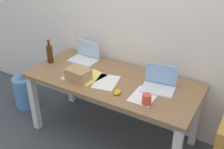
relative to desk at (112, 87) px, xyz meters
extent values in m
plane|color=#42474C|center=(0.00, 0.00, -0.63)|extent=(8.00, 8.00, 0.00)
cube|color=silver|center=(0.00, 0.44, 0.67)|extent=(5.20, 0.08, 2.60)
cube|color=olive|center=(0.00, 0.00, 0.07)|extent=(1.74, 0.77, 0.04)
cube|color=silver|center=(-0.81, -0.32, -0.29)|extent=(0.07, 0.07, 0.68)
cube|color=silver|center=(-0.81, 0.32, -0.29)|extent=(0.07, 0.07, 0.68)
cube|color=silver|center=(0.81, 0.32, -0.29)|extent=(0.07, 0.07, 0.68)
cube|color=silver|center=(-0.48, 0.18, 0.10)|extent=(0.31, 0.21, 0.02)
cube|color=silver|center=(-0.48, 0.28, 0.21)|extent=(0.31, 0.02, 0.20)
cube|color=silver|center=(0.48, 0.02, 0.10)|extent=(0.33, 0.24, 0.02)
cube|color=#8CB7EA|center=(0.46, 0.12, 0.21)|extent=(0.30, 0.07, 0.21)
cylinder|color=#47280F|center=(-0.78, -0.02, 0.19)|extent=(0.07, 0.07, 0.20)
cylinder|color=#47280F|center=(-0.78, -0.02, 0.32)|extent=(0.03, 0.03, 0.07)
cylinder|color=#B21E19|center=(-0.78, -0.02, 0.36)|extent=(0.03, 0.03, 0.01)
ellipsoid|color=gold|center=(0.18, -0.21, 0.11)|extent=(0.07, 0.11, 0.03)
cube|color=tan|center=(-0.28, -0.18, 0.15)|extent=(0.24, 0.18, 0.11)
cylinder|color=#D84C38|center=(0.47, -0.23, 0.14)|extent=(0.08, 0.08, 0.09)
cube|color=white|center=(-0.02, -0.08, 0.09)|extent=(0.27, 0.33, 0.00)
cube|color=#F4E06B|center=(-0.20, -0.08, 0.09)|extent=(0.27, 0.33, 0.00)
cube|color=white|center=(0.40, -0.12, 0.09)|extent=(0.22, 0.30, 0.00)
cube|color=white|center=(-0.37, -0.10, 0.09)|extent=(0.26, 0.33, 0.00)
cylinder|color=#598CC6|center=(-1.26, -0.06, -0.43)|extent=(0.28, 0.28, 0.40)
cylinder|color=#598CC6|center=(-1.26, -0.06, -0.20)|extent=(0.10, 0.10, 0.05)
camera|label=1|loc=(1.18, -2.01, 1.42)|focal=43.07mm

